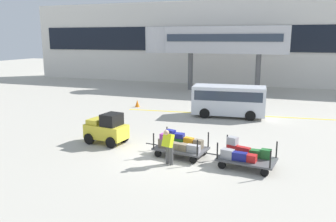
{
  "coord_description": "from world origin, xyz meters",
  "views": [
    {
      "loc": [
        4.73,
        -13.72,
        5.25
      ],
      "look_at": [
        -1.4,
        3.47,
        1.31
      ],
      "focal_mm": 36.12,
      "sensor_mm": 36.0,
      "label": 1
    }
  ],
  "objects_px": {
    "baggage_cart_middle": "(244,155)",
    "shuttle_van": "(229,99)",
    "baggage_tug": "(107,129)",
    "baggage_cart_lead": "(180,145)",
    "baggage_handler": "(168,145)",
    "safety_cone_near": "(137,103)"
  },
  "relations": [
    {
      "from": "baggage_tug",
      "to": "safety_cone_near",
      "type": "distance_m",
      "value": 9.38
    },
    {
      "from": "baggage_tug",
      "to": "baggage_cart_lead",
      "type": "bearing_deg",
      "value": -7.6
    },
    {
      "from": "baggage_cart_middle",
      "to": "shuttle_van",
      "type": "height_order",
      "value": "shuttle_van"
    },
    {
      "from": "baggage_tug",
      "to": "baggage_cart_middle",
      "type": "relative_size",
      "value": 0.73
    },
    {
      "from": "baggage_tug",
      "to": "baggage_handler",
      "type": "relative_size",
      "value": 1.43
    },
    {
      "from": "safety_cone_near",
      "to": "baggage_cart_lead",
      "type": "bearing_deg",
      "value": -55.72
    },
    {
      "from": "baggage_cart_middle",
      "to": "shuttle_van",
      "type": "distance_m",
      "value": 9.34
    },
    {
      "from": "baggage_tug",
      "to": "baggage_handler",
      "type": "xyz_separation_m",
      "value": [
        3.95,
        -1.78,
        0.11
      ]
    },
    {
      "from": "baggage_cart_middle",
      "to": "baggage_handler",
      "type": "height_order",
      "value": "baggage_handler"
    },
    {
      "from": "baggage_cart_lead",
      "to": "baggage_cart_middle",
      "type": "distance_m",
      "value": 2.95
    },
    {
      "from": "baggage_handler",
      "to": "safety_cone_near",
      "type": "bearing_deg",
      "value": 120.65
    },
    {
      "from": "baggage_tug",
      "to": "baggage_cart_middle",
      "type": "bearing_deg",
      "value": -7.64
    },
    {
      "from": "baggage_cart_middle",
      "to": "baggage_handler",
      "type": "relative_size",
      "value": 1.97
    },
    {
      "from": "shuttle_van",
      "to": "baggage_cart_middle",
      "type": "bearing_deg",
      "value": -76.3
    },
    {
      "from": "baggage_tug",
      "to": "shuttle_van",
      "type": "distance_m",
      "value": 9.42
    },
    {
      "from": "baggage_tug",
      "to": "shuttle_van",
      "type": "bearing_deg",
      "value": 59.44
    },
    {
      "from": "baggage_tug",
      "to": "safety_cone_near",
      "type": "xyz_separation_m",
      "value": [
        -2.47,
        9.04,
        -0.48
      ]
    },
    {
      "from": "baggage_cart_lead",
      "to": "baggage_handler",
      "type": "xyz_separation_m",
      "value": [
        -0.12,
        -1.24,
        0.35
      ]
    },
    {
      "from": "baggage_cart_middle",
      "to": "baggage_cart_lead",
      "type": "bearing_deg",
      "value": 172.32
    },
    {
      "from": "baggage_handler",
      "to": "safety_cone_near",
      "type": "xyz_separation_m",
      "value": [
        -6.42,
        10.82,
        -0.59
      ]
    },
    {
      "from": "baggage_cart_lead",
      "to": "baggage_tug",
      "type": "bearing_deg",
      "value": 172.4
    },
    {
      "from": "baggage_handler",
      "to": "safety_cone_near",
      "type": "relative_size",
      "value": 2.84
    }
  ]
}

